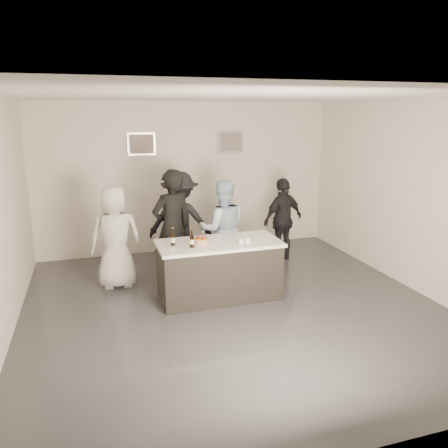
% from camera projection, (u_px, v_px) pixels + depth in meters
% --- Properties ---
extents(floor, '(6.00, 6.00, 0.00)m').
position_uv_depth(floor, '(234.00, 307.00, 6.44)').
color(floor, '#3D3D42').
rests_on(floor, ground).
extents(ceiling, '(6.00, 6.00, 0.00)m').
position_uv_depth(ceiling, '(235.00, 96.00, 5.69)').
color(ceiling, white).
extents(wall_back, '(6.00, 0.04, 3.00)m').
position_uv_depth(wall_back, '(188.00, 178.00, 8.84)').
color(wall_back, silver).
rests_on(wall_back, ground).
extents(wall_front, '(6.00, 0.04, 3.00)m').
position_uv_depth(wall_front, '(361.00, 290.00, 3.29)').
color(wall_front, silver).
rests_on(wall_front, ground).
extents(wall_right, '(0.04, 6.00, 3.00)m').
position_uv_depth(wall_right, '(414.00, 196.00, 6.92)').
color(wall_right, silver).
rests_on(wall_right, ground).
extents(picture_left, '(0.54, 0.04, 0.44)m').
position_uv_depth(picture_left, '(141.00, 144.00, 8.38)').
color(picture_left, '#B2B2B7').
rests_on(picture_left, wall_back).
extents(picture_right, '(0.54, 0.04, 0.44)m').
position_uv_depth(picture_right, '(230.00, 142.00, 8.90)').
color(picture_right, '#B2B2B7').
rests_on(picture_right, wall_back).
extents(bar_counter, '(1.86, 0.86, 0.90)m').
position_uv_depth(bar_counter, '(219.00, 270.00, 6.69)').
color(bar_counter, white).
rests_on(bar_counter, ground).
extents(cake, '(0.21, 0.21, 0.07)m').
position_uv_depth(cake, '(201.00, 241.00, 6.47)').
color(cake, orange).
rests_on(cake, bar_counter).
extents(beer_bottle_a, '(0.07, 0.07, 0.26)m').
position_uv_depth(beer_bottle_a, '(173.00, 237.00, 6.37)').
color(beer_bottle_a, black).
rests_on(beer_bottle_a, bar_counter).
extents(beer_bottle_b, '(0.07, 0.07, 0.26)m').
position_uv_depth(beer_bottle_b, '(192.00, 239.00, 6.28)').
color(beer_bottle_b, black).
rests_on(beer_bottle_b, bar_counter).
extents(tumbler_cluster, '(0.19, 0.30, 0.08)m').
position_uv_depth(tumbler_cluster, '(242.00, 239.00, 6.60)').
color(tumbler_cluster, '#CA7113').
rests_on(tumbler_cluster, bar_counter).
extents(candles, '(0.24, 0.08, 0.01)m').
position_uv_depth(candles, '(203.00, 248.00, 6.26)').
color(candles, pink).
rests_on(candles, bar_counter).
extents(person_main_black, '(0.82, 0.68, 1.93)m').
position_uv_depth(person_main_black, '(172.00, 228.00, 7.10)').
color(person_main_black, black).
rests_on(person_main_black, ground).
extents(person_main_blue, '(0.91, 0.75, 1.71)m').
position_uv_depth(person_main_blue, '(223.00, 229.00, 7.47)').
color(person_main_blue, silver).
rests_on(person_main_blue, ground).
extents(person_guest_left, '(0.85, 0.58, 1.68)m').
position_uv_depth(person_guest_left, '(116.00, 237.00, 7.03)').
color(person_guest_left, silver).
rests_on(person_guest_left, ground).
extents(person_guest_right, '(1.01, 0.69, 1.60)m').
position_uv_depth(person_guest_right, '(283.00, 220.00, 8.35)').
color(person_guest_right, black).
rests_on(person_guest_right, ground).
extents(person_guest_back, '(1.30, 1.00, 1.78)m').
position_uv_depth(person_guest_back, '(180.00, 221.00, 7.84)').
color(person_guest_back, black).
rests_on(person_guest_back, ground).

